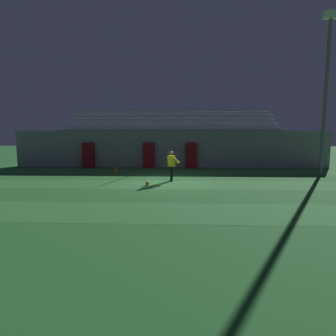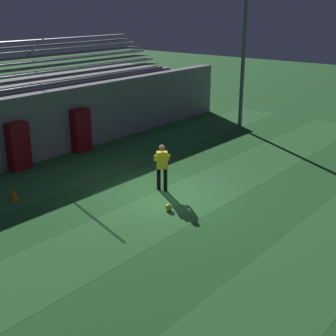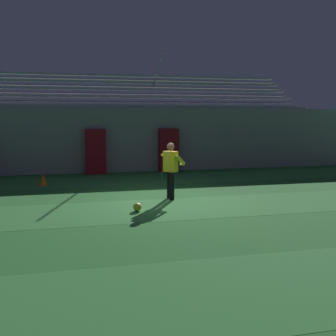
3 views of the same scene
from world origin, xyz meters
The scene contains 14 objects.
ground_plane centered at (0.00, 0.00, 0.00)m, with size 80.00×80.00×0.00m, color #286B2D.
turf_stripe_near centered at (0.00, -6.00, 0.00)m, with size 28.00×2.50×0.01m, color #337A38.
turf_stripe_mid centered at (0.00, -1.00, 0.00)m, with size 28.00×2.50×0.01m, color #337A38.
turf_stripe_far centered at (0.00, 3.99, 0.00)m, with size 28.00×2.50×0.01m, color #337A38.
back_wall centered at (0.00, 6.50, 1.40)m, with size 24.00×0.60×2.80m, color gray.
padding_pillar_gate_left centered at (-1.59, 5.95, 0.95)m, with size 0.85×0.44×1.90m, color maroon.
padding_pillar_gate_right centered at (1.59, 5.95, 0.95)m, with size 0.85×0.44×1.90m, color maroon.
padding_pillar_far_left centered at (-6.24, 5.95, 0.95)m, with size 0.85×0.44×1.90m, color maroon.
bleacher_stand centered at (0.00, 8.84, 1.50)m, with size 18.00×4.05×5.43m.
floodlight_pole centered at (9.57, 2.62, 6.01)m, with size 0.90×0.36×9.77m.
goalkeeper centered at (0.29, 0.18, 0.95)m, with size 0.74×0.74×1.67m.
soccer_ball centered at (-0.91, -1.10, 0.11)m, with size 0.22×0.22×0.22m, color yellow.
traffic_cone centered at (-3.56, 3.41, 0.21)m, with size 0.30×0.30×0.42m, color orange.
water_bottle centered at (0.88, 4.12, 0.12)m, with size 0.07×0.07×0.24m, color green.
Camera 1 is at (0.70, -15.19, 2.69)m, focal length 30.00 mm.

